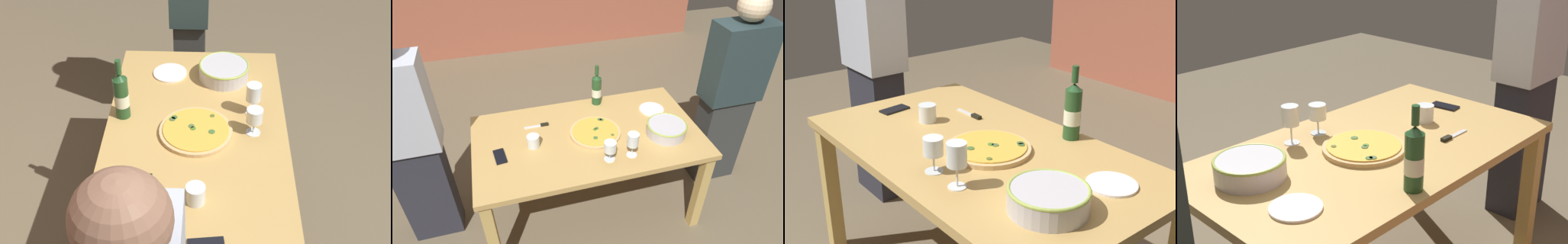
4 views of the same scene
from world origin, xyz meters
TOP-DOWN VIEW (x-y plane):
  - ground_plane at (0.00, 0.00)m, footprint 8.00×8.00m
  - dining_table at (0.00, 0.00)m, footprint 1.60×0.90m
  - pizza at (0.05, 0.00)m, footprint 0.36×0.36m
  - serving_bowl at (0.54, -0.14)m, footprint 0.28×0.28m
  - wine_bottle at (0.18, 0.37)m, footprint 0.07×0.07m
  - wine_glass_near_pizza at (0.22, -0.28)m, footprint 0.08×0.08m
  - wine_glass_by_bottle at (0.07, -0.28)m, footprint 0.08×0.08m
  - cup_amber at (-0.39, -0.01)m, footprint 0.08×0.08m
  - side_plate at (0.56, 0.16)m, footprint 0.19×0.19m
  - cell_phone at (-0.62, -0.06)m, footprint 0.09×0.15m
  - pizza_knife at (-0.31, 0.20)m, footprint 0.18×0.02m
  - person_host at (-1.16, 0.11)m, footprint 0.40×0.24m
  - person_guest_left at (1.18, 0.08)m, footprint 0.44×0.24m

SIDE VIEW (x-z plane):
  - ground_plane at x=0.00m, z-range 0.00..0.00m
  - dining_table at x=0.00m, z-range 0.28..1.03m
  - side_plate at x=0.56m, z-range 0.75..0.76m
  - cell_phone at x=-0.62m, z-range 0.75..0.76m
  - pizza_knife at x=-0.31m, z-range 0.75..0.76m
  - pizza at x=0.05m, z-range 0.75..0.78m
  - cup_amber at x=-0.39m, z-range 0.75..0.84m
  - serving_bowl at x=0.54m, z-range 0.75..0.84m
  - person_guest_left at x=1.18m, z-range 0.01..1.66m
  - wine_glass_by_bottle at x=0.07m, z-range 0.78..0.92m
  - person_host at x=-1.16m, z-range 0.02..1.69m
  - wine_glass_near_pizza at x=0.22m, z-range 0.78..0.96m
  - wine_bottle at x=0.18m, z-range 0.71..1.05m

